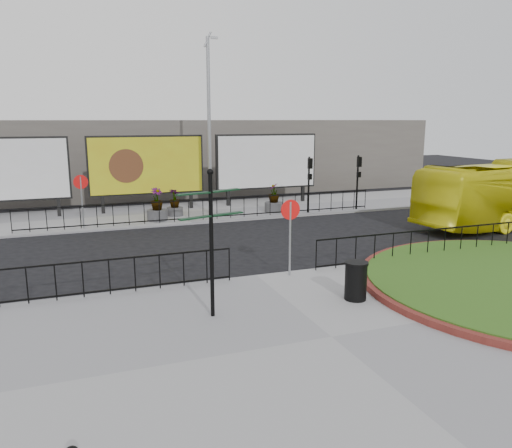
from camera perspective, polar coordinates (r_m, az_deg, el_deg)
name	(u,v)px	position (r m, az deg, el deg)	size (l,w,h in m)	color
ground	(256,278)	(16.24, 0.02, -6.24)	(90.00, 90.00, 0.00)	black
pavement_near	(331,339)	(11.98, 8.61, -12.88)	(30.00, 10.00, 0.12)	gray
pavement_far	(179,213)	(27.47, -8.75, 1.26)	(44.00, 6.00, 0.12)	gray
railing_near_left	(55,282)	(14.84, -21.94, -6.18)	(10.00, 0.10, 1.10)	black
railing_near_right	(428,243)	(19.01, 19.06, -2.12)	(9.00, 0.10, 1.10)	black
railing_far	(210,209)	(25.00, -5.28, 1.73)	(18.00, 0.10, 1.10)	black
speed_sign_far	(81,190)	(24.08, -19.35, 3.72)	(0.64, 0.07, 2.47)	gray
speed_sign_near	(290,221)	(15.77, 3.93, 0.38)	(0.64, 0.07, 2.47)	gray
billboard_left	(3,170)	(27.72, -26.90, 5.52)	(6.20, 0.31, 4.10)	black
billboard_mid	(147,166)	(27.82, -12.38, 6.54)	(6.20, 0.31, 4.10)	black
billboard_right	(267,162)	(29.62, 1.24, 7.12)	(6.20, 0.31, 4.10)	black
lamp_post	(209,124)	(26.39, -5.36, 11.33)	(0.74, 0.18, 9.23)	gray
signal_pole_a	(309,176)	(26.77, 6.12, 5.47)	(0.22, 0.26, 3.00)	black
signal_pole_b	(358,174)	(28.23, 11.60, 5.63)	(0.22, 0.26, 3.00)	black
building_backdrop	(149,156)	(36.95, -12.08, 7.65)	(40.00, 10.00, 5.00)	#5E5952
fingerpost_sign	(211,229)	(12.36, -5.15, -0.59)	(1.75, 0.74, 3.77)	black
litter_bin	(356,281)	(14.20, 11.34, -6.35)	(0.65, 0.65, 1.08)	black
planter_a	(157,208)	(25.21, -11.24, 1.79)	(1.02, 1.02, 1.63)	#4C4C4F
planter_b	(175,205)	(26.31, -9.27, 2.15)	(0.84, 0.84, 1.41)	#4C4C4F
planter_c	(274,201)	(27.11, 2.05, 2.63)	(0.99, 0.99, 1.56)	#4C4C4F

